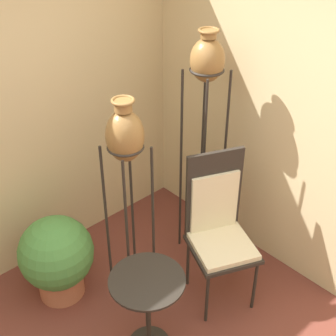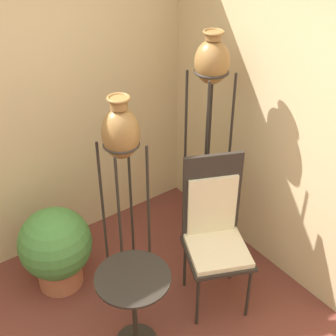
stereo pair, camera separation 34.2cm
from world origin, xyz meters
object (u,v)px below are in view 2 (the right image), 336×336
chair (215,227)px  potted_plant (56,247)px  vase_stand_tall (211,74)px  vase_stand_medium (121,140)px  side_table (134,296)px

chair → potted_plant: 1.24m
vase_stand_tall → vase_stand_medium: size_ratio=1.16×
chair → potted_plant: bearing=163.8°
vase_stand_tall → chair: size_ratio=1.61×
side_table → potted_plant: potted_plant is taller
vase_stand_tall → vase_stand_medium: (-0.77, -0.02, -0.26)m
potted_plant → vase_stand_medium: bearing=-41.2°
vase_stand_tall → side_table: size_ratio=2.95×
vase_stand_tall → side_table: bearing=-154.3°
chair → side_table: chair is taller
vase_stand_medium → side_table: vase_stand_medium is taller
side_table → potted_plant: bearing=102.1°
vase_stand_tall → vase_stand_medium: bearing=-178.6°
chair → potted_plant: chair is taller
vase_stand_medium → side_table: bearing=-117.5°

